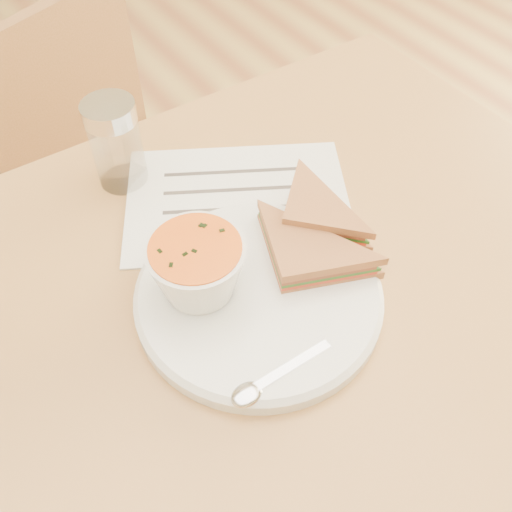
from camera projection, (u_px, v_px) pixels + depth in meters
floor at (247, 503)px, 1.21m from camera, size 5.00×6.00×0.01m
dining_table at (245, 432)px, 0.92m from camera, size 1.00×0.70×0.75m
chair_far at (146, 217)px, 1.19m from camera, size 0.46×0.46×0.81m
plate at (259, 296)px, 0.63m from camera, size 0.30×0.30×0.02m
soup_bowl at (198, 270)px, 0.59m from camera, size 0.13×0.13×0.07m
sandwich_half_a at (282, 288)px, 0.60m from camera, size 0.15×0.15×0.04m
sandwich_half_b at (282, 228)px, 0.64m from camera, size 0.15×0.15×0.03m
spoon at (288, 368)px, 0.56m from camera, size 0.16×0.03×0.01m
paper_menu at (238, 200)px, 0.73m from camera, size 0.35×0.32×0.00m
condiment_shaker at (116, 144)px, 0.71m from camera, size 0.07×0.07×0.12m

